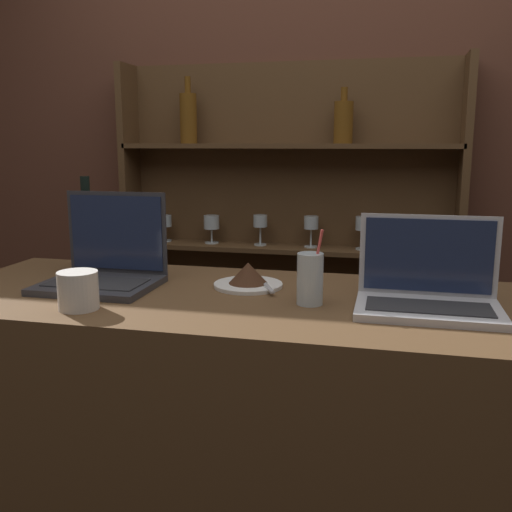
{
  "coord_description": "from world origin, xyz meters",
  "views": [
    {
      "loc": [
        0.3,
        -1.05,
        1.41
      ],
      "look_at": [
        -0.03,
        0.35,
        1.12
      ],
      "focal_mm": 40.0,
      "sensor_mm": 36.0,
      "label": 1
    }
  ],
  "objects": [
    {
      "name": "back_wall",
      "position": [
        0.0,
        1.45,
        1.35
      ],
      "size": [
        7.0,
        0.06,
        2.7
      ],
      "color": "brown",
      "rests_on": "ground_plane"
    },
    {
      "name": "laptop_near",
      "position": [
        -0.46,
        0.34,
        1.08
      ],
      "size": [
        0.3,
        0.25,
        0.25
      ],
      "color": "#333338",
      "rests_on": "bar_counter"
    },
    {
      "name": "water_glass",
      "position": [
        0.12,
        0.28,
        1.08
      ],
      "size": [
        0.06,
        0.06,
        0.18
      ],
      "color": "silver",
      "rests_on": "bar_counter"
    },
    {
      "name": "coffee_cup",
      "position": [
        -0.41,
        0.11,
        1.07
      ],
      "size": [
        0.09,
        0.09,
        0.09
      ],
      "color": "silver",
      "rests_on": "bar_counter"
    },
    {
      "name": "cake_plate",
      "position": [
        -0.07,
        0.41,
        1.05
      ],
      "size": [
        0.19,
        0.19,
        0.07
      ],
      "color": "white",
      "rests_on": "bar_counter"
    },
    {
      "name": "back_shelf",
      "position": [
        -0.14,
        1.37,
        0.91
      ],
      "size": [
        1.45,
        0.18,
        1.74
      ],
      "color": "brown",
      "rests_on": "ground_plane"
    },
    {
      "name": "wine_bottle_dark",
      "position": [
        -0.6,
        0.5,
        1.13
      ],
      "size": [
        0.08,
        0.08,
        0.29
      ],
      "color": "black",
      "rests_on": "bar_counter"
    },
    {
      "name": "laptop_far",
      "position": [
        0.4,
        0.3,
        1.07
      ],
      "size": [
        0.33,
        0.21,
        0.22
      ],
      "color": "silver",
      "rests_on": "bar_counter"
    },
    {
      "name": "bar_counter",
      "position": [
        0.0,
        0.32,
        0.51
      ],
      "size": [
        1.76,
        0.63,
        1.02
      ],
      "color": "brown",
      "rests_on": "ground_plane"
    }
  ]
}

